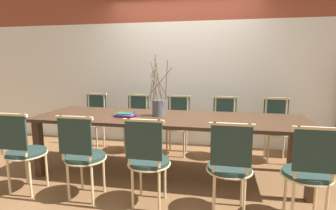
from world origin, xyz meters
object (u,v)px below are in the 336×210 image
(dining_table, at_px, (168,123))
(vase_centerpiece, at_px, (158,107))
(chair_far_center, at_px, (177,122))
(chair_near_center, at_px, (148,158))
(book_stack, at_px, (125,115))

(dining_table, xyz_separation_m, vase_centerpiece, (-0.13, 0.02, 0.20))
(dining_table, height_order, chair_far_center, chair_far_center)
(chair_near_center, xyz_separation_m, chair_far_center, (0.02, 1.62, 0.00))
(dining_table, height_order, vase_centerpiece, vase_centerpiece)
(dining_table, distance_m, chair_near_center, 0.83)
(chair_near_center, xyz_separation_m, vase_centerpiece, (-0.09, 0.83, 0.38))
(vase_centerpiece, xyz_separation_m, book_stack, (-0.41, -0.11, -0.10))
(chair_far_center, relative_size, vase_centerpiece, 1.18)
(chair_near_center, height_order, book_stack, chair_near_center)
(chair_near_center, relative_size, book_stack, 3.50)
(chair_near_center, distance_m, book_stack, 0.92)
(dining_table, height_order, chair_near_center, chair_near_center)
(dining_table, height_order, book_stack, book_stack)
(chair_near_center, xyz_separation_m, book_stack, (-0.50, 0.72, 0.28))
(dining_table, relative_size, chair_far_center, 3.68)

